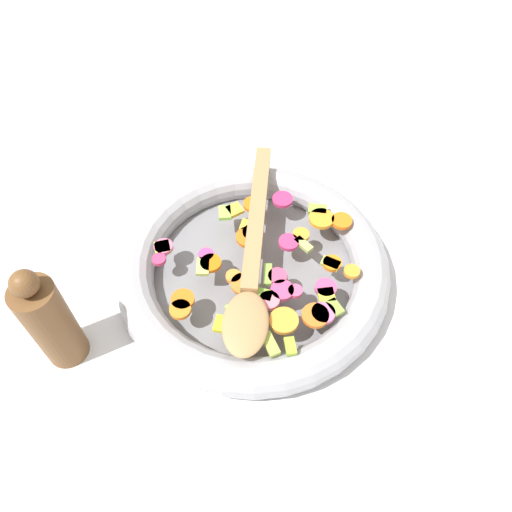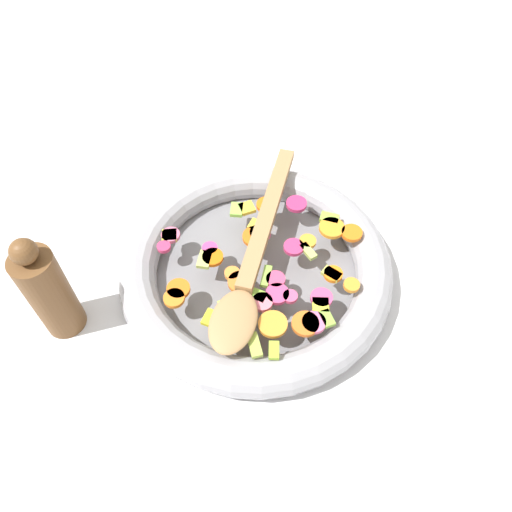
{
  "view_description": "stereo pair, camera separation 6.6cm",
  "coord_description": "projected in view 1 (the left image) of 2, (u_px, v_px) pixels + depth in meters",
  "views": [
    {
      "loc": [
        0.0,
        0.39,
        0.59
      ],
      "look_at": [
        0.0,
        0.0,
        0.05
      ],
      "focal_mm": 35.0,
      "sensor_mm": 36.0,
      "label": 1
    },
    {
      "loc": [
        -0.06,
        0.39,
        0.59
      ],
      "look_at": [
        0.0,
        0.0,
        0.05
      ],
      "focal_mm": 35.0,
      "sensor_mm": 36.0,
      "label": 2
    }
  ],
  "objects": [
    {
      "name": "wooden_spoon",
      "position": [
        255.0,
        261.0,
        0.64
      ],
      "size": [
        0.07,
        0.35,
        0.01
      ],
      "color": "#A87F51",
      "rests_on": "chopped_vegetables"
    },
    {
      "name": "ground_plane",
      "position": [
        256.0,
        277.0,
        0.71
      ],
      "size": [
        4.0,
        4.0,
        0.0
      ],
      "primitive_type": "plane",
      "color": "silver"
    },
    {
      "name": "skillet",
      "position": [
        256.0,
        268.0,
        0.69
      ],
      "size": [
        0.37,
        0.37,
        0.05
      ],
      "color": "slate",
      "rests_on": "ground_plane"
    },
    {
      "name": "pepper_mill",
      "position": [
        53.0,
        321.0,
        0.58
      ],
      "size": [
        0.05,
        0.05,
        0.17
      ],
      "color": "brown",
      "rests_on": "ground_plane"
    },
    {
      "name": "chopped_vegetables",
      "position": [
        271.0,
        265.0,
        0.65
      ],
      "size": [
        0.28,
        0.27,
        0.01
      ],
      "color": "orange",
      "rests_on": "skillet"
    }
  ]
}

